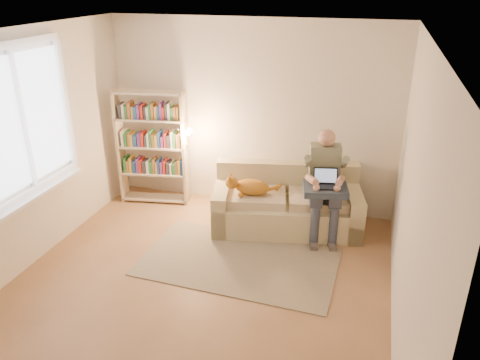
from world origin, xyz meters
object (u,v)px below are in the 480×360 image
(laptop, at_px, (323,181))
(bookshelf, at_px, (152,142))
(sofa, at_px, (287,206))
(cat, at_px, (251,186))
(person, at_px, (325,179))

(laptop, height_order, bookshelf, bookshelf)
(sofa, relative_size, cat, 3.07)
(person, xyz_separation_m, bookshelf, (-2.47, 0.27, 0.15))
(cat, bearing_deg, person, -1.63)
(sofa, xyz_separation_m, bookshelf, (-2.00, 0.22, 0.62))
(person, relative_size, bookshelf, 0.83)
(person, bearing_deg, sofa, 161.93)
(person, bearing_deg, bookshelf, 161.75)
(cat, height_order, laptop, laptop)
(laptop, distance_m, bookshelf, 2.50)
(sofa, distance_m, cat, 0.58)
(person, distance_m, cat, 0.92)
(sofa, height_order, person, person)
(cat, xyz_separation_m, laptop, (0.89, 0.04, 0.17))
(sofa, relative_size, person, 1.48)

